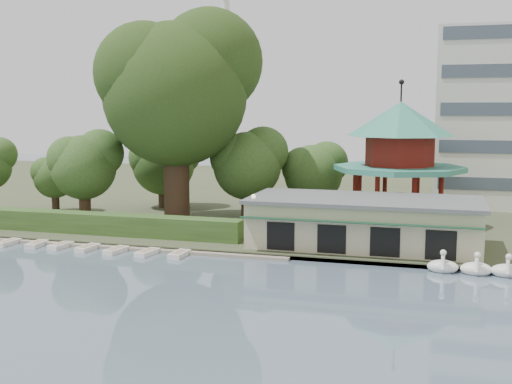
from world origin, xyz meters
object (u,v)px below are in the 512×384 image
at_px(dock, 93,245).
at_px(boathouse, 364,222).
at_px(big_tree, 178,84).
at_px(pavilion, 400,151).

height_order(dock, boathouse, boathouse).
xyz_separation_m(boathouse, big_tree, (-18.81, 6.25, 11.46)).
bearing_deg(big_tree, dock, -106.13).
bearing_deg(pavilion, big_tree, -169.72).
bearing_deg(boathouse, pavilion, 78.72).
height_order(pavilion, big_tree, big_tree).
distance_m(dock, big_tree, 17.88).
relative_size(boathouse, pavilion, 1.38).
relative_size(dock, big_tree, 1.64).
xyz_separation_m(boathouse, pavilion, (2.00, 10.03, 5.11)).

